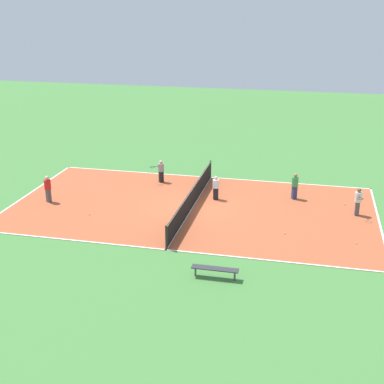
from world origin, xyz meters
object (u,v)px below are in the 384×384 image
at_px(player_coach_red, 48,187).
at_px(tennis_ball_midcourt, 356,243).
at_px(bench, 215,269).
at_px(player_baseline_gray, 161,170).
at_px(player_near_white, 216,186).
at_px(player_far_green, 295,185).
at_px(tennis_ball_left_sideline, 285,233).
at_px(tennis_ball_near_net, 345,204).
at_px(tennis_ball_right_alley, 90,214).
at_px(player_far_white, 358,200).
at_px(tennis_net, 192,198).

bearing_deg(player_coach_red, tennis_ball_midcourt, 22.71).
distance_m(bench, player_baseline_gray, 12.18).
height_order(player_near_white, player_far_green, player_far_green).
bearing_deg(player_near_white, tennis_ball_left_sideline, 111.86).
bearing_deg(player_baseline_gray, player_coach_red, -3.35).
xyz_separation_m(tennis_ball_near_net, tennis_ball_midcourt, (4.93, 0.31, 0.00)).
bearing_deg(tennis_ball_midcourt, player_near_white, -119.90).
distance_m(tennis_ball_near_net, tennis_ball_right_alley, 13.69).
xyz_separation_m(bench, player_far_white, (-8.08, 5.94, 0.46)).
distance_m(player_far_green, tennis_ball_right_alley, 11.29).
bearing_deg(tennis_ball_right_alley, tennis_net, 114.04).
distance_m(player_coach_red, tennis_ball_right_alley, 3.29).
distance_m(player_baseline_gray, tennis_ball_right_alley, 6.31).
bearing_deg(player_far_white, player_coach_red, -88.04).
bearing_deg(player_near_white, bench, 75.49).
height_order(player_far_green, tennis_ball_right_alley, player_far_green).
bearing_deg(player_far_green, tennis_ball_midcourt, 86.11).
bearing_deg(bench, player_far_white, 53.70).
height_order(tennis_ball_near_net, tennis_ball_midcourt, same).
distance_m(bench, player_coach_red, 12.23).
height_order(player_coach_red, player_far_green, player_coach_red).
distance_m(tennis_ball_left_sideline, tennis_ball_midcourt, 3.27).
relative_size(player_near_white, player_far_green, 0.92).
bearing_deg(player_baseline_gray, player_far_white, 120.39).
bearing_deg(tennis_ball_right_alley, tennis_ball_near_net, 108.81).
distance_m(player_near_white, tennis_ball_near_net, 7.08).
distance_m(tennis_net, player_baseline_gray, 4.61).
xyz_separation_m(tennis_net, bench, (7.25, 2.59, -0.19)).
xyz_separation_m(player_coach_red, tennis_ball_near_net, (-3.14, 15.88, -0.81)).
bearing_deg(player_far_white, bench, -40.48).
height_order(tennis_net, tennis_ball_near_net, tennis_net).
height_order(player_far_white, player_baseline_gray, player_far_white).
bearing_deg(tennis_ball_midcourt, bench, -51.63).
bearing_deg(bench, tennis_ball_left_sideline, 63.27).
height_order(player_near_white, tennis_ball_right_alley, player_near_white).
height_order(tennis_net, bench, tennis_net).
relative_size(bench, tennis_ball_midcourt, 27.93).
bearing_deg(tennis_ball_near_net, player_baseline_gray, -97.75).
distance_m(player_baseline_gray, tennis_ball_near_net, 10.91).
distance_m(player_near_white, tennis_ball_midcourt, 8.46).
relative_size(tennis_net, tennis_ball_left_sideline, 152.59).
distance_m(bench, player_far_green, 10.17).
xyz_separation_m(player_baseline_gray, tennis_ball_right_alley, (5.88, -2.17, -0.73)).
bearing_deg(tennis_ball_right_alley, player_coach_red, -113.51).
distance_m(player_far_white, player_baseline_gray, 11.66).
bearing_deg(player_baseline_gray, tennis_ball_right_alley, 24.27).
distance_m(tennis_net, tennis_ball_left_sideline, 5.61).
distance_m(player_far_white, tennis_ball_near_net, 1.67).
bearing_deg(player_near_white, player_far_green, 169.34).
xyz_separation_m(tennis_net, player_near_white, (-1.49, 1.01, 0.19)).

